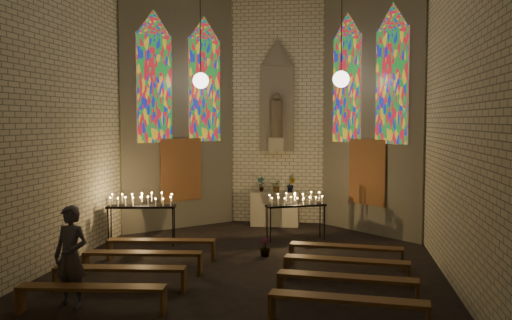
# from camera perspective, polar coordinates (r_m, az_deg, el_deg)

# --- Properties ---
(floor) EXTENTS (12.00, 12.00, 0.00)m
(floor) POSITION_cam_1_polar(r_m,az_deg,el_deg) (11.77, -1.19, -11.36)
(floor) COLOR black
(floor) RESTS_ON ground
(room) EXTENTS (8.22, 12.43, 7.00)m
(room) POSITION_cam_1_polar(r_m,az_deg,el_deg) (14.70, 1.01, 6.32)
(room) COLOR beige
(room) RESTS_ON ground
(altar) EXTENTS (1.40, 0.60, 1.00)m
(altar) POSITION_cam_1_polar(r_m,az_deg,el_deg) (16.95, 1.92, -4.89)
(altar) COLOR #BAB398
(altar) RESTS_ON ground
(flower_vase_left) EXTENTS (0.27, 0.22, 0.45)m
(flower_vase_left) POSITION_cam_1_polar(r_m,az_deg,el_deg) (16.96, 0.51, -2.42)
(flower_vase_left) COLOR #4C723F
(flower_vase_left) RESTS_ON altar
(flower_vase_center) EXTENTS (0.38, 0.35, 0.36)m
(flower_vase_center) POSITION_cam_1_polar(r_m,az_deg,el_deg) (16.81, 2.09, -2.63)
(flower_vase_center) COLOR #4C723F
(flower_vase_center) RESTS_ON altar
(flower_vase_right) EXTENTS (0.28, 0.25, 0.44)m
(flower_vase_right) POSITION_cam_1_polar(r_m,az_deg,el_deg) (16.84, 3.53, -2.48)
(flower_vase_right) COLOR #4C723F
(flower_vase_right) RESTS_ON altar
(aisle_flower_pot) EXTENTS (0.30, 0.30, 0.43)m
(aisle_flower_pot) POSITION_cam_1_polar(r_m,az_deg,el_deg) (13.21, 0.91, -8.70)
(aisle_flower_pot) COLOR #4C723F
(aisle_flower_pot) RESTS_ON ground
(votive_stand_left) EXTENTS (1.74, 0.69, 1.24)m
(votive_stand_left) POSITION_cam_1_polar(r_m,az_deg,el_deg) (14.48, -11.39, -4.23)
(votive_stand_left) COLOR black
(votive_stand_left) RESTS_ON ground
(votive_stand_right) EXTENTS (1.59, 1.00, 1.16)m
(votive_stand_right) POSITION_cam_1_polar(r_m,az_deg,el_deg) (14.87, 4.02, -4.23)
(votive_stand_right) COLOR black
(votive_stand_right) RESTS_ON ground
(pew_left_0) EXTENTS (2.42, 0.58, 0.46)m
(pew_left_0) POSITION_cam_1_polar(r_m,az_deg,el_deg) (13.03, -9.46, -8.21)
(pew_left_0) COLOR #583819
(pew_left_0) RESTS_ON ground
(pew_right_0) EXTENTS (2.42, 0.58, 0.46)m
(pew_right_0) POSITION_cam_1_polar(r_m,az_deg,el_deg) (12.42, 8.97, -8.82)
(pew_right_0) COLOR #583819
(pew_right_0) RESTS_ON ground
(pew_left_1) EXTENTS (2.42, 0.58, 0.46)m
(pew_left_1) POSITION_cam_1_polar(r_m,az_deg,el_deg) (11.93, -11.26, -9.38)
(pew_left_1) COLOR #583819
(pew_left_1) RESTS_ON ground
(pew_right_1) EXTENTS (2.42, 0.58, 0.46)m
(pew_right_1) POSITION_cam_1_polar(r_m,az_deg,el_deg) (11.25, 9.02, -10.17)
(pew_right_1) COLOR #583819
(pew_right_1) RESTS_ON ground
(pew_left_2) EXTENTS (2.42, 0.58, 0.46)m
(pew_left_2) POSITION_cam_1_polar(r_m,az_deg,el_deg) (10.84, -13.45, -10.78)
(pew_left_2) COLOR #583819
(pew_left_2) RESTS_ON ground
(pew_right_2) EXTENTS (2.42, 0.58, 0.46)m
(pew_right_2) POSITION_cam_1_polar(r_m,az_deg,el_deg) (10.09, 9.08, -11.83)
(pew_right_2) COLOR #583819
(pew_right_2) RESTS_ON ground
(pew_left_3) EXTENTS (2.42, 0.58, 0.46)m
(pew_left_3) POSITION_cam_1_polar(r_m,az_deg,el_deg) (9.78, -16.13, -12.46)
(pew_left_3) COLOR #583819
(pew_left_3) RESTS_ON ground
(pew_right_3) EXTENTS (2.42, 0.58, 0.46)m
(pew_right_3) POSITION_cam_1_polar(r_m,az_deg,el_deg) (8.95, 9.16, -13.92)
(pew_right_3) COLOR #583819
(pew_right_3) RESTS_ON ground
(visitor) EXTENTS (0.69, 0.52, 1.70)m
(visitor) POSITION_cam_1_polar(r_m,az_deg,el_deg) (10.13, -18.02, -9.14)
(visitor) COLOR #474751
(visitor) RESTS_ON ground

